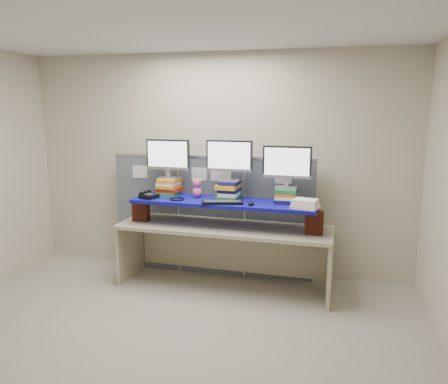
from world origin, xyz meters
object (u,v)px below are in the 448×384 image
(desk, at_px, (224,238))
(desk_phone, at_px, (149,196))
(monitor_left, at_px, (168,157))
(monitor_right, at_px, (287,164))
(blue_board, at_px, (224,202))
(monitor_center, at_px, (229,158))
(keyboard, at_px, (222,202))

(desk, relative_size, desk_phone, 11.06)
(monitor_left, relative_size, monitor_right, 1.00)
(desk, xyz_separation_m, monitor_left, (-0.73, 0.14, 0.93))
(desk, height_order, desk_phone, desk_phone)
(monitor_left, relative_size, desk_phone, 2.40)
(blue_board, relative_size, monitor_right, 3.92)
(blue_board, distance_m, desk_phone, 0.91)
(blue_board, height_order, desk_phone, desk_phone)
(monitor_center, xyz_separation_m, desk_phone, (-0.93, -0.20, -0.45))
(desk_phone, bearing_deg, monitor_left, 71.22)
(monitor_right, xyz_separation_m, keyboard, (-0.68, -0.25, -0.42))
(monitor_right, height_order, desk_phone, monitor_right)
(keyboard, bearing_deg, blue_board, 83.96)
(monitor_center, distance_m, keyboard, 0.54)
(blue_board, bearing_deg, monitor_left, 170.86)
(desk, bearing_deg, monitor_left, 170.86)
(blue_board, xyz_separation_m, monitor_left, (-0.73, 0.14, 0.49))
(desk, distance_m, blue_board, 0.44)
(keyboard, xyz_separation_m, desk_phone, (-0.92, 0.07, 0.02))
(desk_phone, bearing_deg, monitor_center, 29.70)
(monitor_right, bearing_deg, monitor_left, -180.00)
(blue_board, xyz_separation_m, keyboard, (0.02, -0.16, 0.03))
(desk, distance_m, monitor_center, 0.95)
(monitor_left, relative_size, keyboard, 1.13)
(monitor_left, distance_m, monitor_right, 1.44)
(monitor_center, bearing_deg, keyboard, -90.38)
(monitor_center, distance_m, desk_phone, 1.06)
(monitor_right, bearing_deg, blue_board, -170.37)
(monitor_left, distance_m, keyboard, 0.93)
(blue_board, height_order, monitor_right, monitor_right)
(blue_board, distance_m, monitor_center, 0.51)
(monitor_left, xyz_separation_m, keyboard, (0.75, -0.30, -0.46))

